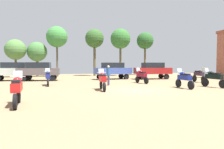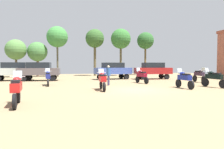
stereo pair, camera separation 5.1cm
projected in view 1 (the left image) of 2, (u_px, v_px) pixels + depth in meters
name	position (u px, v px, depth m)	size (l,w,h in m)	color
ground_plane	(134.00, 90.00, 13.61)	(44.00, 52.00, 0.02)	#8A7351
motorcycle_1	(17.00, 89.00, 8.32)	(0.62, 2.11, 1.45)	black
motorcycle_2	(102.00, 80.00, 13.45)	(0.62, 2.11, 1.45)	black
motorcycle_3	(184.00, 79.00, 14.62)	(0.62, 2.11, 1.45)	black
motorcycle_5	(213.00, 78.00, 15.30)	(0.75, 2.15, 1.48)	black
motorcycle_6	(48.00, 77.00, 16.61)	(0.62, 2.20, 1.44)	black
motorcycle_7	(199.00, 75.00, 19.79)	(0.62, 2.15, 1.49)	black
motorcycle_8	(141.00, 76.00, 18.72)	(0.69, 2.14, 1.45)	black
car_2	(14.00, 70.00, 21.75)	(4.41, 2.07, 2.00)	black
car_3	(39.00, 70.00, 21.61)	(4.42, 2.10, 2.00)	black
car_4	(113.00, 70.00, 23.96)	(4.54, 2.50, 2.00)	black
car_5	(153.00, 69.00, 24.23)	(4.34, 1.89, 2.00)	black
person_1	(108.00, 74.00, 16.72)	(0.46, 0.46, 1.68)	#322F4D
tree_1	(120.00, 39.00, 31.43)	(3.14, 3.14, 7.43)	brown
tree_2	(145.00, 41.00, 33.87)	(2.85, 2.85, 7.28)	brown
tree_3	(37.00, 52.00, 29.14)	(2.85, 2.85, 5.10)	brown
tree_4	(15.00, 50.00, 28.00)	(2.87, 2.87, 5.32)	brown
tree_5	(57.00, 37.00, 29.29)	(3.08, 3.08, 7.40)	#4C4737
tree_8	(94.00, 39.00, 31.60)	(2.95, 2.95, 7.41)	brown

